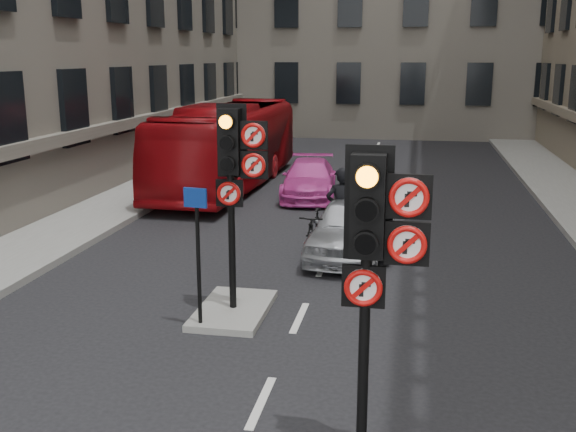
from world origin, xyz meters
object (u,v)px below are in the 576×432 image
(signal_far, at_px, (235,163))
(car_pink, at_px, (309,179))
(bus_red, at_px, (228,146))
(car_white, at_px, (366,219))
(motorcycle, at_px, (314,235))
(signal_near, at_px, (375,240))
(info_sign, at_px, (197,237))
(motorcyclist, at_px, (341,209))
(car_silver, at_px, (351,226))

(signal_far, distance_m, car_pink, 10.44)
(signal_far, distance_m, bus_red, 12.00)
(car_white, xyz_separation_m, motorcycle, (-1.05, -1.43, -0.06))
(signal_far, distance_m, car_white, 5.73)
(signal_near, distance_m, signal_far, 4.77)
(bus_red, height_order, motorcycle, bus_red)
(signal_far, height_order, info_sign, signal_far)
(bus_red, height_order, info_sign, bus_red)
(signal_far, xyz_separation_m, info_sign, (-0.44, -0.81, -1.09))
(signal_near, height_order, car_white, signal_near)
(car_white, distance_m, bus_red, 8.37)
(signal_far, distance_m, info_sign, 1.43)
(motorcyclist, bearing_deg, car_pink, -95.47)
(car_white, distance_m, info_sign, 6.33)
(signal_near, xyz_separation_m, motorcycle, (-1.76, 7.56, -2.03))
(bus_red, bearing_deg, car_white, -49.58)
(car_silver, relative_size, motorcycle, 2.18)
(signal_far, relative_size, car_white, 0.96)
(signal_far, height_order, car_white, signal_far)
(signal_near, distance_m, motorcyclist, 8.62)
(car_pink, bearing_deg, motorcyclist, -79.52)
(signal_far, bearing_deg, car_pink, 91.84)
(signal_near, xyz_separation_m, car_silver, (-0.99, 8.02, -1.90))
(info_sign, bearing_deg, signal_far, 70.94)
(signal_near, height_order, motorcyclist, signal_near)
(signal_far, relative_size, info_sign, 1.55)
(car_white, bearing_deg, signal_far, -112.21)
(car_pink, bearing_deg, info_sign, -95.98)
(car_white, bearing_deg, info_sign, -113.31)
(car_white, height_order, motorcycle, car_white)
(info_sign, bearing_deg, motorcyclist, 80.29)
(car_silver, height_order, car_pink, car_silver)
(signal_far, bearing_deg, motorcycle, 76.72)
(signal_near, xyz_separation_m, car_white, (-0.71, 8.99, -1.97))
(signal_far, height_order, car_pink, signal_far)
(signal_near, height_order, car_silver, signal_near)
(car_pink, height_order, bus_red, bus_red)
(signal_near, xyz_separation_m, info_sign, (-3.04, 3.19, -0.97))
(signal_near, bearing_deg, info_sign, 133.61)
(bus_red, height_order, motorcyclist, bus_red)
(signal_near, height_order, bus_red, signal_near)
(car_silver, distance_m, info_sign, 5.33)
(signal_near, distance_m, car_white, 9.23)
(signal_far, xyz_separation_m, car_white, (1.89, 4.99, -2.09))
(motorcycle, bearing_deg, motorcyclist, 62.29)
(car_silver, distance_m, car_pink, 6.49)
(signal_near, relative_size, info_sign, 1.55)
(car_pink, bearing_deg, car_white, -72.42)
(car_silver, xyz_separation_m, car_white, (0.29, 0.96, -0.07))
(signal_near, relative_size, motorcyclist, 1.82)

